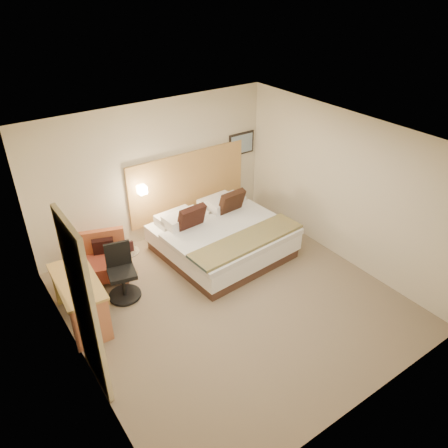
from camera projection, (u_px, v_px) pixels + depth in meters
floor at (232, 300)px, 7.14m from camera, size 4.80×5.00×0.02m
ceiling at (234, 142)px, 5.74m from camera, size 4.80×5.00×0.02m
wall_back at (154, 173)px, 8.20m from camera, size 4.80×0.02×2.70m
wall_front at (370, 330)px, 4.67m from camera, size 4.80×0.02×2.70m
wall_left at (71, 290)px, 5.25m from camera, size 0.02×5.00×2.70m
wall_right at (344, 188)px, 7.63m from camera, size 0.02×5.00×2.70m
headboard_panel at (188, 183)px, 8.73m from camera, size 2.60×0.04×1.30m
art_frame at (241, 144)px, 9.10m from camera, size 0.62×0.03×0.47m
art_canvas at (242, 144)px, 9.09m from camera, size 0.54×0.01×0.39m
lamp_arm at (141, 189)px, 8.07m from camera, size 0.02×0.12×0.02m
lamp_shade at (142, 190)px, 8.03m from camera, size 0.15×0.15×0.15m
curtain at (84, 308)px, 5.17m from camera, size 0.06×0.90×2.42m
bottle_a at (122, 247)px, 7.45m from camera, size 0.05×0.05×0.17m
bottle_b at (124, 246)px, 7.46m from camera, size 0.05×0.05×0.17m
menu_folder at (130, 247)px, 7.44m from camera, size 0.11×0.04×0.19m
bed at (222, 237)px, 8.14m from camera, size 2.28×2.23×1.05m
lounge_chair at (105, 260)px, 7.55m from camera, size 0.92×0.86×0.80m
side_table at (128, 261)px, 7.59m from camera, size 0.44×0.44×0.48m
desk at (80, 289)px, 6.42m from camera, size 0.65×1.29×0.79m
desk_chair at (122, 276)px, 7.05m from camera, size 0.63×0.63×0.94m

